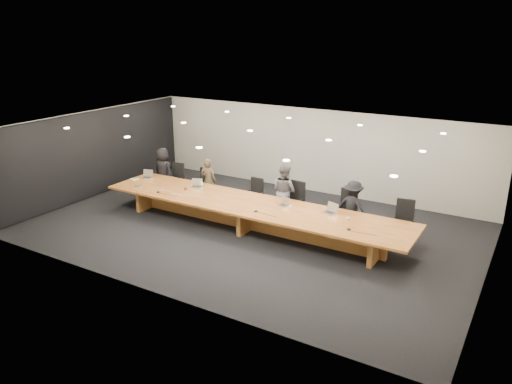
% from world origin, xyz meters
% --- Properties ---
extents(ground, '(12.00, 12.00, 0.00)m').
position_xyz_m(ground, '(0.00, 0.00, 0.00)').
color(ground, black).
rests_on(ground, ground).
extents(back_wall, '(12.00, 0.02, 2.80)m').
position_xyz_m(back_wall, '(0.00, 4.00, 1.40)').
color(back_wall, beige).
rests_on(back_wall, ground).
extents(left_wall_panel, '(0.08, 7.84, 2.74)m').
position_xyz_m(left_wall_panel, '(-5.94, 0.00, 1.37)').
color(left_wall_panel, black).
rests_on(left_wall_panel, ground).
extents(conference_table, '(9.00, 1.80, 0.75)m').
position_xyz_m(conference_table, '(0.00, 0.00, 0.52)').
color(conference_table, brown).
rests_on(conference_table, ground).
extents(chair_far_left, '(0.60, 0.60, 1.07)m').
position_xyz_m(chair_far_left, '(-3.72, 1.30, 0.54)').
color(chair_far_left, black).
rests_on(chair_far_left, ground).
extents(chair_left, '(0.54, 0.54, 1.05)m').
position_xyz_m(chair_left, '(-2.58, 1.29, 0.53)').
color(chair_left, black).
rests_on(chair_left, ground).
extents(chair_mid_left, '(0.53, 0.53, 1.02)m').
position_xyz_m(chair_mid_left, '(-0.67, 1.29, 0.51)').
color(chair_mid_left, black).
rests_on(chair_mid_left, ground).
extents(chair_mid_right, '(0.64, 0.64, 1.15)m').
position_xyz_m(chair_mid_right, '(0.69, 1.25, 0.57)').
color(chair_mid_right, black).
rests_on(chair_mid_right, ground).
extents(chair_right, '(0.63, 0.63, 1.16)m').
position_xyz_m(chair_right, '(2.26, 1.26, 0.58)').
color(chair_right, black).
rests_on(chair_right, ground).
extents(chair_far_right, '(0.64, 0.64, 1.12)m').
position_xyz_m(chair_far_right, '(3.83, 1.32, 0.56)').
color(chair_far_right, black).
rests_on(chair_far_right, ground).
extents(person_a, '(0.80, 0.56, 1.55)m').
position_xyz_m(person_a, '(-4.14, 1.21, 0.77)').
color(person_a, black).
rests_on(person_a, ground).
extents(person_b, '(0.57, 0.41, 1.45)m').
position_xyz_m(person_b, '(-2.28, 1.21, 0.72)').
color(person_b, '#3D3221').
rests_on(person_b, ground).
extents(person_c, '(0.95, 0.84, 1.62)m').
position_xyz_m(person_c, '(0.38, 1.28, 0.81)').
color(person_c, '#505052').
rests_on(person_c, ground).
extents(person_d, '(1.02, 0.69, 1.46)m').
position_xyz_m(person_d, '(2.48, 1.24, 0.73)').
color(person_d, black).
rests_on(person_d, ground).
extents(laptop_a, '(0.38, 0.31, 0.26)m').
position_xyz_m(laptop_a, '(-4.11, 0.38, 0.88)').
color(laptop_a, tan).
rests_on(laptop_a, conference_table).
extents(laptop_b, '(0.38, 0.33, 0.25)m').
position_xyz_m(laptop_b, '(-2.17, 0.42, 0.87)').
color(laptop_b, tan).
rests_on(laptop_b, conference_table).
extents(laptop_d, '(0.36, 0.32, 0.23)m').
position_xyz_m(laptop_d, '(0.83, 0.31, 0.87)').
color(laptop_d, '#C4B195').
rests_on(laptop_d, conference_table).
extents(laptop_e, '(0.41, 0.36, 0.27)m').
position_xyz_m(laptop_e, '(2.14, 0.41, 0.89)').
color(laptop_e, '#C3AE95').
rests_on(laptop_e, conference_table).
extents(water_bottle, '(0.08, 0.08, 0.24)m').
position_xyz_m(water_bottle, '(-1.87, 0.29, 0.87)').
color(water_bottle, silver).
rests_on(water_bottle, conference_table).
extents(amber_mug, '(0.08, 0.08, 0.09)m').
position_xyz_m(amber_mug, '(-2.26, 0.03, 0.80)').
color(amber_mug, brown).
rests_on(amber_mug, conference_table).
extents(paper_cup_near, '(0.09, 0.09, 0.08)m').
position_xyz_m(paper_cup_near, '(1.11, 0.24, 0.79)').
color(paper_cup_near, white).
rests_on(paper_cup_near, conference_table).
extents(paper_cup_far, '(0.09, 0.09, 0.09)m').
position_xyz_m(paper_cup_far, '(2.75, 0.16, 0.80)').
color(paper_cup_far, beige).
rests_on(paper_cup_far, conference_table).
extents(notepad, '(0.28, 0.25, 0.01)m').
position_xyz_m(notepad, '(-4.35, 0.08, 0.76)').
color(notepad, silver).
rests_on(notepad, conference_table).
extents(lime_gadget, '(0.15, 0.09, 0.02)m').
position_xyz_m(lime_gadget, '(-4.33, 0.10, 0.78)').
color(lime_gadget, green).
rests_on(lime_gadget, notepad).
extents(av_box, '(0.22, 0.17, 0.03)m').
position_xyz_m(av_box, '(-3.68, -0.42, 0.77)').
color(av_box, silver).
rests_on(av_box, conference_table).
extents(mic_left, '(0.13, 0.13, 0.03)m').
position_xyz_m(mic_left, '(-2.83, -0.53, 0.76)').
color(mic_left, black).
rests_on(mic_left, conference_table).
extents(mic_center, '(0.16, 0.16, 0.03)m').
position_xyz_m(mic_center, '(0.44, -0.44, 0.77)').
color(mic_center, black).
rests_on(mic_center, conference_table).
extents(mic_right, '(0.15, 0.15, 0.03)m').
position_xyz_m(mic_right, '(2.97, -0.36, 0.76)').
color(mic_right, black).
rests_on(mic_right, conference_table).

